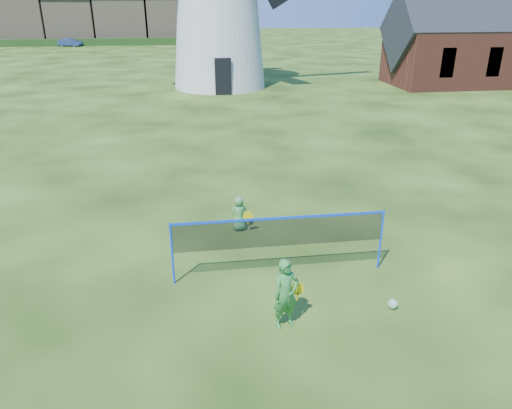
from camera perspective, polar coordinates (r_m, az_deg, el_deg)
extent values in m
plane|color=black|center=(12.00, -0.61, -7.59)|extent=(220.00, 220.00, 0.00)
cube|color=black|center=(34.42, -3.93, 14.93)|extent=(1.14, 0.14, 2.50)
cube|color=black|center=(34.77, -4.24, 22.35)|extent=(0.80, 0.14, 1.02)
cube|color=brown|center=(42.39, 24.24, 15.68)|extent=(12.28, 6.14, 4.09)
cube|color=#2D3035|center=(42.24, 24.72, 18.41)|extent=(12.89, 6.25, 6.25)
cube|color=black|center=(38.00, 21.86, 15.39)|extent=(1.02, 0.10, 2.05)
cube|color=black|center=(39.86, 26.50, 14.95)|extent=(1.02, 0.10, 2.05)
cylinder|color=blue|center=(11.19, -9.94, -5.84)|extent=(0.05, 0.05, 1.55)
cylinder|color=blue|center=(12.03, 14.61, -4.11)|extent=(0.05, 0.05, 1.55)
cube|color=black|center=(11.17, 2.84, -3.36)|extent=(5.00, 0.02, 0.70)
cube|color=blue|center=(11.01, 2.88, -1.64)|extent=(5.00, 0.02, 0.06)
imported|color=#348336|center=(9.69, 3.57, -10.59)|extent=(0.63, 0.51, 1.51)
cylinder|color=yellow|center=(9.90, 4.97, -9.97)|extent=(0.28, 0.02, 0.28)
cube|color=yellow|center=(10.00, 4.94, -10.78)|extent=(0.03, 0.02, 0.20)
imported|color=#4B9B51|center=(13.70, -2.00, -1.07)|extent=(0.54, 0.38, 1.03)
cylinder|color=yellow|center=(13.52, -0.98, -1.35)|extent=(0.28, 0.02, 0.28)
cube|color=yellow|center=(13.59, -0.97, -2.00)|extent=(0.03, 0.02, 0.20)
sphere|color=green|center=(10.93, 15.96, -11.31)|extent=(0.22, 0.22, 0.22)
cube|color=gray|center=(85.77, -26.04, 19.07)|extent=(7.56, 8.00, 6.59)
cube|color=gray|center=(83.97, -20.87, 19.68)|extent=(6.81, 8.00, 6.24)
cube|color=gray|center=(82.81, -15.57, 20.34)|extent=(7.40, 8.00, 6.45)
cube|color=gray|center=(82.29, -9.77, 20.82)|extent=(7.73, 8.00, 6.51)
cube|color=#193814|center=(79.18, -24.37, 17.13)|extent=(62.00, 0.80, 1.00)
imported|color=navy|center=(77.65, -21.26, 17.55)|extent=(3.58, 2.28, 1.11)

